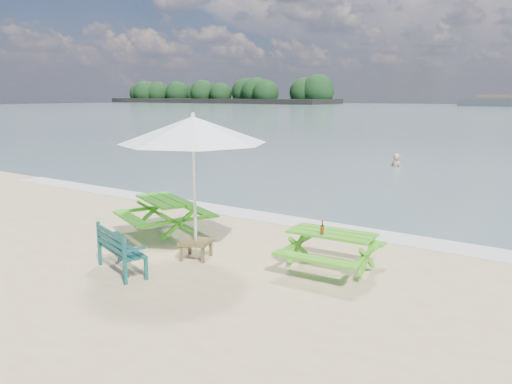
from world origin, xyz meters
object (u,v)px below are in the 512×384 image
Objects in this scene: side_table at (196,249)px; swimmer at (396,173)px; picnic_table_left at (165,217)px; beer_bottle at (322,230)px; patio_umbrella at (193,130)px; park_bench at (122,259)px; picnic_table_right at (331,252)px.

swimmer is (-0.97, 14.31, -0.45)m from side_table.
picnic_table_left reaches higher than swimmer.
patio_umbrella is at bearing -165.29° from beer_bottle.
picnic_table_left is 1.77× the size of park_bench.
picnic_table_right reaches higher than side_table.
park_bench reaches higher than side_table.
picnic_table_left reaches higher than picnic_table_right.
picnic_table_right is (4.11, -0.08, -0.04)m from picnic_table_left.
swimmer is at bearing 93.87° from side_table.
swimmer reaches higher than side_table.
park_bench is at bearing -114.21° from side_table.
patio_umbrella reaches higher than swimmer.
beer_bottle is 14.12m from swimmer.
picnic_table_left reaches higher than side_table.
picnic_table_right is at bearing -75.91° from swimmer.
beer_bottle reaches higher than side_table.
swimmer is (-0.97, 14.31, -2.71)m from patio_umbrella.
beer_bottle is (4.04, -0.31, 0.41)m from picnic_table_left.
picnic_table_left is at bearing 175.66° from beer_bottle.
beer_bottle is at bearing 14.71° from side_table.
picnic_table_left is 9.57× the size of beer_bottle.
patio_umbrella is 14.59m from swimmer.
park_bench is 0.39× the size of patio_umbrella.
patio_umbrella is at bearing 90.00° from side_table.
patio_umbrella is (0.00, 0.00, 2.26)m from side_table.
beer_bottle reaches higher than picnic_table_left.
side_table is 0.41× the size of swimmer.
park_bench is at bearing -146.87° from beer_bottle.
swimmer is at bearing 86.88° from picnic_table_left.
side_table is at bearing 65.79° from park_bench.
picnic_table_right is 3.68m from park_bench.
side_table is 14.35m from swimmer.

